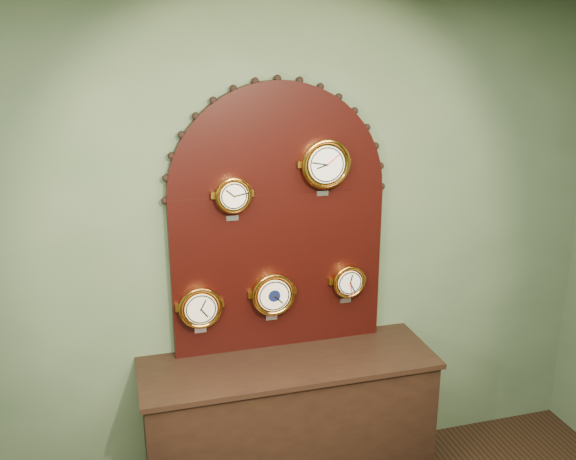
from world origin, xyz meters
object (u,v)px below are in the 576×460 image
object	(u,v)px
arabic_clock	(325,164)
hygrometer	(200,307)
barometer	(273,294)
shop_counter	(289,428)
tide_clock	(348,281)
roman_clock	(233,195)
display_board	(278,212)

from	to	relation	value
arabic_clock	hygrometer	distance (m)	1.03
arabic_clock	barometer	size ratio (longest dim) A/B	1.08
shop_counter	barometer	size ratio (longest dim) A/B	5.38
shop_counter	tide_clock	xyz separation A→B (m)	(0.40, 0.15, 0.80)
roman_clock	barometer	size ratio (longest dim) A/B	0.83
display_board	tide_clock	xyz separation A→B (m)	(0.40, -0.07, -0.42)
roman_clock	barometer	xyz separation A→B (m)	(0.21, -0.00, -0.58)
shop_counter	tide_clock	size ratio (longest dim) A/B	6.54
arabic_clock	shop_counter	bearing A→B (deg)	-147.91
shop_counter	roman_clock	distance (m)	1.39
display_board	roman_clock	xyz separation A→B (m)	(-0.26, -0.07, 0.13)
shop_counter	hygrometer	distance (m)	0.88
display_board	roman_clock	bearing A→B (deg)	-165.85
shop_counter	barometer	bearing A→B (deg)	108.19
tide_clock	hygrometer	bearing A→B (deg)	-179.93
display_board	hygrometer	bearing A→B (deg)	-171.67
arabic_clock	barometer	xyz separation A→B (m)	(-0.29, 0.00, -0.72)
display_board	roman_clock	size ratio (longest dim) A/B	6.20
barometer	tide_clock	world-z (taller)	tide_clock
roman_clock	tide_clock	xyz separation A→B (m)	(0.66, 0.00, -0.55)
display_board	barometer	bearing A→B (deg)	-126.77
arabic_clock	hygrometer	world-z (taller)	arabic_clock
shop_counter	display_board	size ratio (longest dim) A/B	1.05
arabic_clock	hygrometer	size ratio (longest dim) A/B	1.12
display_board	roman_clock	world-z (taller)	display_board
roman_clock	arabic_clock	size ratio (longest dim) A/B	0.77
arabic_clock	barometer	bearing A→B (deg)	179.91
roman_clock	arabic_clock	bearing A→B (deg)	-0.22
hygrometer	arabic_clock	bearing A→B (deg)	-0.07
display_board	arabic_clock	world-z (taller)	display_board
roman_clock	hygrometer	xyz separation A→B (m)	(-0.20, -0.00, -0.61)
shop_counter	barometer	xyz separation A→B (m)	(-0.05, 0.15, 0.77)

